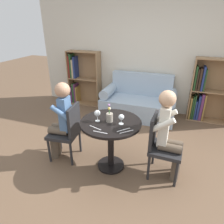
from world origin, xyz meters
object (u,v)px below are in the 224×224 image
Objects in this scene: chair_left at (68,130)px; couch at (139,103)px; wine_glass_left at (97,113)px; bookshelf_left at (81,79)px; chair_right at (161,144)px; person_right at (169,134)px; person_left at (61,119)px; wine_glass_right at (121,117)px; flower_vase at (110,116)px; bookshelf_right at (205,93)px.

couch is at bearing 153.81° from chair_left.
bookshelf_left is at bearing 122.35° from wine_glass_left.
person_right reaches higher than chair_right.
person_left is 8.92× the size of wine_glass_right.
person_right is at bearing 87.66° from person_left.
wine_glass_right is (-0.53, -0.10, 0.36)m from chair_right.
person_right reaches higher than flower_vase.
flower_vase is (-0.70, -0.09, 0.34)m from chair_right.
chair_left is 0.63m from wine_glass_left.
person_left reaches higher than flower_vase.
couch is at bearing 84.74° from wine_glass_left.
flower_vase is (-1.36, -2.14, 0.24)m from bookshelf_right.
couch reaches higher than chair_right.
bookshelf_left is at bearing 49.42° from chair_right.
person_right is 4.83× the size of flower_vase.
person_left is (-1.45, -0.11, 0.18)m from chair_right.
wine_glass_right is (0.15, -1.88, 0.54)m from couch.
chair_right is 5.63× the size of wine_glass_left.
couch is 1.20× the size of bookshelf_right.
couch is 2.00m from chair_left.
couch reaches higher than wine_glass_left.
bookshelf_right is 2.16m from chair_right.
bookshelf_right is 1.06× the size of person_right.
bookshelf_right is at bearing -13.56° from person_right.
person_left reaches higher than chair_left.
wine_glass_left is at bearing -124.93° from bookshelf_right.
chair_right is at bearing -42.54° from bookshelf_left.
wine_glass_right is at bearing 102.20° from chair_right.
flower_vase reaches higher than chair_left.
chair_left is 3.48× the size of flower_vase.
flower_vase is (-0.17, 0.01, -0.02)m from wine_glass_right.
chair_left is at bearing 176.39° from wine_glass_left.
bookshelf_left is at bearing 128.43° from wine_glass_right.
wine_glass_left is (-0.95, -0.12, 0.19)m from person_right.
bookshelf_right is at bearing -15.83° from chair_right.
person_right is at bearing -41.53° from bookshelf_left.
chair_right is at bearing 10.24° from wine_glass_right.
chair_left is 0.73× the size of person_left.
person_right is at bearing 87.27° from chair_left.
person_left is 7.74× the size of wine_glass_left.
bookshelf_right is at bearing 57.58° from flower_vase.
chair_right is 0.72× the size of person_right.
person_right is 7.82× the size of wine_glass_left.
wine_glass_right is (0.33, 0.03, -0.02)m from wine_glass_left.
bookshelf_left and bookshelf_right have the same top height.
chair_left and chair_right have the same top height.
bookshelf_right reaches higher than wine_glass_right.
chair_right is (1.37, 0.09, 0.00)m from chair_left.
chair_right is at bearing 8.17° from wine_glass_left.
bookshelf_left reaches higher than couch.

